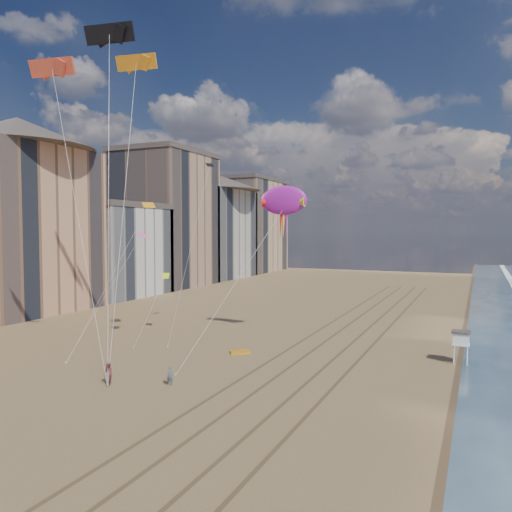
{
  "coord_description": "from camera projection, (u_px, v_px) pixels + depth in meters",
  "views": [
    {
      "loc": [
        16.21,
        -18.57,
        12.06
      ],
      "look_at": [
        -3.82,
        26.0,
        9.5
      ],
      "focal_mm": 35.0,
      "sensor_mm": 36.0,
      "label": 1
    }
  ],
  "objects": [
    {
      "name": "small_kites",
      "position": [
        160.0,
        218.0,
        54.7
      ],
      "size": [
        6.76,
        8.32,
        13.23
      ],
      "color": "orange",
      "rests_on": "ground"
    },
    {
      "name": "wet_sand",
      "position": [
        506.0,
        344.0,
        52.83
      ],
      "size": [
        260.0,
        260.0,
        0.0
      ],
      "primitive_type": "plane",
      "color": "#42301E",
      "rests_on": "ground"
    },
    {
      "name": "buildings",
      "position": [
        149.0,
        223.0,
        101.94
      ],
      "size": [
        34.72,
        131.35,
        29.0
      ],
      "color": "#C6B284",
      "rests_on": "ground"
    },
    {
      "name": "parafoils",
      "position": [
        104.0,
        51.0,
        50.23
      ],
      "size": [
        6.47,
        12.39,
        7.59
      ],
      "color": "black",
      "rests_on": "ground"
    },
    {
      "name": "kite_flyer_b",
      "position": [
        108.0,
        374.0,
        38.75
      ],
      "size": [
        1.08,
        1.03,
        1.76
      ],
      "primitive_type": "imported",
      "rotation": [
        0.0,
        0.0,
        -0.58
      ],
      "color": "#8F4A49",
      "rests_on": "ground"
    },
    {
      "name": "show_kite",
      "position": [
        284.0,
        201.0,
        54.26
      ],
      "size": [
        4.9,
        8.81,
        21.99
      ],
      "color": "#A5199E",
      "rests_on": "ground"
    },
    {
      "name": "lifeguard_stand",
      "position": [
        461.0,
        339.0,
        44.88
      ],
      "size": [
        1.63,
        1.63,
        2.95
      ],
      "color": "white",
      "rests_on": "ground"
    },
    {
      "name": "grounded_kite",
      "position": [
        240.0,
        352.0,
        48.82
      ],
      "size": [
        2.27,
        2.1,
        0.22
      ],
      "primitive_type": "cube",
      "rotation": [
        0.0,
        0.0,
        0.62
      ],
      "color": "orange",
      "rests_on": "ground"
    },
    {
      "name": "kite_flyer_a",
      "position": [
        170.0,
        376.0,
        38.62
      ],
      "size": [
        0.63,
        0.5,
        1.53
      ],
      "primitive_type": "imported",
      "rotation": [
        0.0,
        0.0,
        0.27
      ],
      "color": "slate",
      "rests_on": "ground"
    },
    {
      "name": "tracks",
      "position": [
        330.0,
        349.0,
        50.46
      ],
      "size": [
        7.68,
        120.0,
        0.01
      ],
      "color": "brown",
      "rests_on": "ground"
    },
    {
      "name": "ground",
      "position": [
        108.0,
        479.0,
        24.18
      ],
      "size": [
        260.0,
        260.0,
        0.0
      ],
      "primitive_type": "plane",
      "color": "brown",
      "rests_on": "ground"
    }
  ]
}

